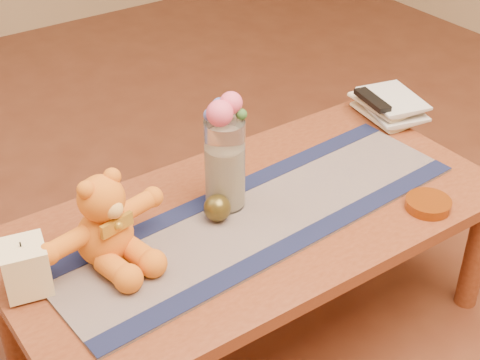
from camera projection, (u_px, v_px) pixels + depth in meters
floor at (253, 330)px, 2.21m from camera, size 5.50×5.50×0.00m
coffee_table_top at (255, 219)px, 1.97m from camera, size 1.40×0.70×0.04m
table_leg_fr at (476, 252)px, 2.20m from camera, size 0.07×0.07×0.41m
table_leg_bl at (7, 312)px, 1.99m from camera, size 0.07×0.07×0.41m
table_leg_br at (349, 169)px, 2.60m from camera, size 0.07×0.07×0.41m
persian_runner at (261, 217)px, 1.94m from camera, size 1.22×0.42×0.01m
runner_border_near at (297, 242)px, 1.84m from camera, size 1.20×0.13×0.00m
runner_border_far at (228, 192)px, 2.03m from camera, size 1.20×0.13×0.00m
teddy_bear at (103, 219)px, 1.73m from camera, size 0.39×0.34×0.23m
pillar_candle at (25, 267)px, 1.66m from camera, size 0.12×0.12×0.13m
candle_wick at (20, 244)px, 1.62m from camera, size 0.00×0.00×0.01m
glass_vase at (225, 164)px, 1.91m from camera, size 0.11×0.11×0.26m
potpourri_fill at (225, 176)px, 1.93m from camera, size 0.09×0.09×0.18m
rose_left at (220, 113)px, 1.80m from camera, size 0.07×0.07×0.07m
rose_right at (231, 103)px, 1.83m from camera, size 0.06×0.06×0.06m
blue_flower_back at (220, 106)px, 1.85m from camera, size 0.04×0.04×0.04m
blue_flower_side at (210, 115)px, 1.83m from camera, size 0.04×0.04×0.04m
leaf_sprig at (241, 114)px, 1.83m from camera, size 0.03×0.03×0.03m
bronze_ball at (217, 208)px, 1.90m from camera, size 0.08×0.08×0.07m
book_bottom at (368, 119)px, 2.38m from camera, size 0.20×0.24×0.02m
book_lower at (371, 114)px, 2.37m from camera, size 0.22×0.26×0.02m
book_upper at (367, 108)px, 2.36m from camera, size 0.19×0.24×0.02m
book_top at (371, 103)px, 2.35m from camera, size 0.21×0.26×0.02m
tv_remote at (372, 100)px, 2.34m from camera, size 0.07×0.17×0.02m
amber_dish at (428, 204)px, 1.97m from camera, size 0.15×0.15×0.03m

